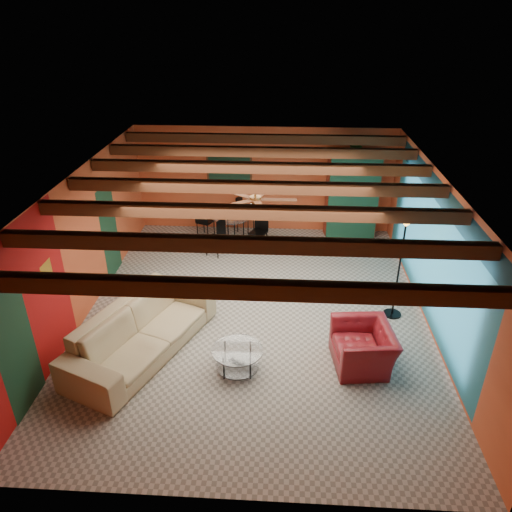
# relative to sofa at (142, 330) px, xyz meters

# --- Properties ---
(room) EXTENTS (6.52, 8.01, 2.71)m
(room) POSITION_rel_sofa_xyz_m (1.85, 1.37, 1.93)
(room) COLOR gray
(room) RESTS_ON ground
(sofa) EXTENTS (2.22, 3.17, 0.86)m
(sofa) POSITION_rel_sofa_xyz_m (0.00, 0.00, 0.00)
(sofa) COLOR tan
(sofa) RESTS_ON ground
(armchair) EXTENTS (1.05, 1.16, 0.69)m
(armchair) POSITION_rel_sofa_xyz_m (3.71, -0.12, -0.09)
(armchair) COLOR maroon
(armchair) RESTS_ON ground
(coffee_table) EXTENTS (0.89, 0.89, 0.43)m
(coffee_table) POSITION_rel_sofa_xyz_m (1.66, -0.41, -0.22)
(coffee_table) COLOR white
(coffee_table) RESTS_ON ground
(dining_table) EXTENTS (2.42, 2.42, 0.95)m
(dining_table) POSITION_rel_sofa_xyz_m (1.06, 4.37, 0.05)
(dining_table) COLOR silver
(dining_table) RESTS_ON ground
(armoire) EXTENTS (1.30, 0.78, 2.13)m
(armoire) POSITION_rel_sofa_xyz_m (4.05, 4.95, 0.64)
(armoire) COLOR maroon
(armoire) RESTS_ON ground
(floor_lamp) EXTENTS (0.54, 0.54, 2.10)m
(floor_lamp) POSITION_rel_sofa_xyz_m (4.50, 1.36, 0.62)
(floor_lamp) COLOR black
(floor_lamp) RESTS_ON ground
(ceiling_fan) EXTENTS (1.50, 1.50, 0.44)m
(ceiling_fan) POSITION_rel_sofa_xyz_m (1.85, 1.25, 1.93)
(ceiling_fan) COLOR #472614
(ceiling_fan) RESTS_ON ceiling
(painting) EXTENTS (1.05, 0.03, 0.65)m
(painting) POSITION_rel_sofa_xyz_m (0.95, 5.21, 1.22)
(painting) COLOR black
(painting) RESTS_ON wall_back
(potted_plant) EXTENTS (0.50, 0.46, 0.48)m
(potted_plant) POSITION_rel_sofa_xyz_m (4.05, 4.95, 1.94)
(potted_plant) COLOR #26661E
(potted_plant) RESTS_ON armoire
(vase) EXTENTS (0.22, 0.22, 0.17)m
(vase) POSITION_rel_sofa_xyz_m (1.06, 4.37, 0.61)
(vase) COLOR orange
(vase) RESTS_ON dining_table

